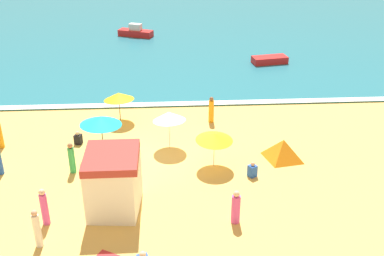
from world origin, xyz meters
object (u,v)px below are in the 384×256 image
(beach_umbrella_4, at_px, (214,137))
(beachgoer_1, at_px, (72,158))
(small_boat_1, at_px, (136,32))
(beachgoer_8, at_px, (236,208))
(beachgoer_0, at_px, (37,229))
(beachgoer_5, at_px, (44,207))
(beachgoer_6, at_px, (211,110))
(beachgoer_9, at_px, (252,170))
(beach_umbrella_0, at_px, (169,116))
(lifeguard_cabana, at_px, (114,182))
(beach_umbrella_1, at_px, (119,96))
(beach_tent, at_px, (283,149))
(beach_umbrella_5, at_px, (101,120))
(beachgoer_4, at_px, (78,138))
(small_boat_0, at_px, (270,60))

(beach_umbrella_4, bearing_deg, beachgoer_1, -178.36)
(small_boat_1, bearing_deg, beachgoer_8, -79.14)
(beachgoer_0, distance_m, small_boat_1, 31.20)
(beachgoer_1, relative_size, beachgoer_5, 0.94)
(beachgoer_6, bearing_deg, beachgoer_9, -77.16)
(beach_umbrella_0, xyz_separation_m, beachgoer_8, (2.74, -6.95, -1.16))
(lifeguard_cabana, bearing_deg, small_boat_1, 90.96)
(beachgoer_5, relative_size, small_boat_1, 0.49)
(beach_umbrella_4, xyz_separation_m, beachgoer_6, (0.37, 5.29, -0.89))
(beach_umbrella_1, bearing_deg, beach_tent, -30.48)
(beach_umbrella_5, height_order, beachgoer_6, beach_umbrella_5)
(beachgoer_0, distance_m, beachgoer_4, 8.72)
(beach_umbrella_4, bearing_deg, lifeguard_cabana, -144.27)
(small_boat_1, bearing_deg, beachgoer_4, -95.57)
(beach_umbrella_4, bearing_deg, beachgoer_8, -84.51)
(beach_umbrella_0, relative_size, beachgoer_4, 3.10)
(beach_tent, bearing_deg, small_boat_0, 80.58)
(lifeguard_cabana, xyz_separation_m, beach_umbrella_0, (2.54, 5.66, 0.46))
(beachgoer_5, relative_size, beachgoer_8, 1.11)
(beach_umbrella_0, distance_m, beachgoer_6, 4.22)
(beach_umbrella_0, height_order, beach_umbrella_5, beach_umbrella_5)
(small_boat_1, bearing_deg, beach_umbrella_1, -90.10)
(beachgoer_4, height_order, beachgoer_8, beachgoer_8)
(beach_tent, distance_m, beachgoer_1, 11.07)
(beachgoer_4, xyz_separation_m, beachgoer_9, (9.33, -4.03, 0.02))
(lifeguard_cabana, height_order, beachgoer_8, lifeguard_cabana)
(beachgoer_1, relative_size, beachgoer_4, 2.14)
(lifeguard_cabana, relative_size, beachgoer_1, 1.70)
(beachgoer_0, height_order, small_boat_1, beachgoer_0)
(beach_umbrella_4, height_order, beachgoer_6, beach_umbrella_4)
(beachgoer_6, distance_m, beachgoer_8, 10.05)
(beachgoer_6, xyz_separation_m, beachgoer_9, (1.47, -6.44, -0.46))
(beach_umbrella_1, bearing_deg, beachgoer_4, -125.80)
(beach_umbrella_1, xyz_separation_m, beachgoer_5, (-2.37, -10.25, -0.77))
(beach_umbrella_4, bearing_deg, beach_umbrella_5, 165.10)
(beach_umbrella_4, distance_m, beachgoer_0, 9.68)
(beachgoer_0, bearing_deg, beach_umbrella_1, 78.68)
(beach_tent, xyz_separation_m, beachgoer_1, (-11.05, -0.71, 0.23))
(beach_umbrella_5, xyz_separation_m, beachgoer_9, (7.75, -2.72, -1.70))
(beachgoer_0, bearing_deg, beachgoer_1, 85.90)
(beachgoer_8, height_order, small_boat_1, beachgoer_8)
(beach_umbrella_0, height_order, beachgoer_8, beach_umbrella_0)
(beach_umbrella_4, distance_m, beachgoer_8, 4.87)
(beach_umbrella_5, xyz_separation_m, small_boat_0, (12.28, 14.58, -1.67))
(beachgoer_0, xyz_separation_m, small_boat_0, (14.04, 21.99, -0.47))
(beachgoer_9, bearing_deg, beach_umbrella_4, 147.91)
(beach_umbrella_0, bearing_deg, beachgoer_4, 172.55)
(beach_umbrella_5, bearing_deg, small_boat_1, 88.53)
(beach_umbrella_0, relative_size, beach_tent, 1.02)
(beachgoer_1, distance_m, beachgoer_4, 3.13)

